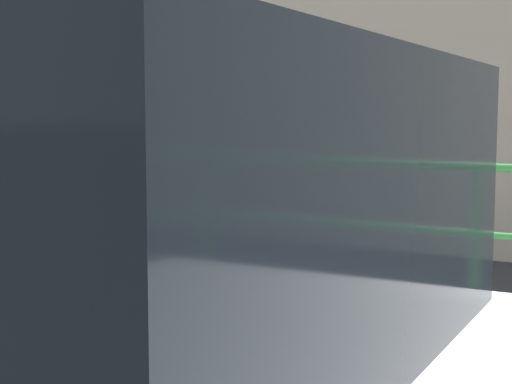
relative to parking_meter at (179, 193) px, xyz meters
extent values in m
cube|color=gray|center=(0.26, 1.04, -1.16)|extent=(36.00, 3.09, 0.14)
cylinder|color=slate|center=(0.00, 0.00, -0.56)|extent=(0.07, 0.07, 1.07)
cylinder|color=#939699|center=(0.00, 0.00, 0.14)|extent=(0.17, 0.17, 0.31)
sphere|color=silver|center=(0.00, 0.00, 0.32)|extent=(0.17, 0.17, 0.17)
cube|color=black|center=(0.00, -0.09, 0.20)|extent=(0.10, 0.01, 0.07)
cube|color=yellow|center=(0.00, -0.09, 0.08)|extent=(0.10, 0.01, 0.09)
cylinder|color=#1E233F|center=(0.66, 0.09, -0.70)|extent=(0.15, 0.15, 0.79)
cylinder|color=#1E233F|center=(0.47, 0.05, -0.70)|extent=(0.15, 0.15, 0.79)
cube|color=maroon|center=(0.56, 0.07, 0.00)|extent=(0.45, 0.30, 0.60)
sphere|color=#936B4C|center=(0.56, 0.07, 0.40)|extent=(0.21, 0.21, 0.21)
cylinder|color=maroon|center=(0.81, 0.12, 0.02)|extent=(0.09, 0.09, 0.56)
cylinder|color=maroon|center=(0.35, -0.17, 0.13)|extent=(0.18, 0.49, 0.44)
cylinder|color=#2D7A38|center=(0.26, 2.44, 0.02)|extent=(24.00, 0.06, 0.06)
cylinder|color=#2D7A38|center=(0.26, 2.44, -0.48)|extent=(24.00, 0.05, 0.05)
cylinder|color=#2D7A38|center=(-2.14, 2.44, -0.54)|extent=(0.06, 0.06, 1.11)
cylinder|color=#2D7A38|center=(0.26, 2.44, -0.54)|extent=(0.06, 0.06, 1.11)
cube|color=#ADA38E|center=(0.26, 5.67, 0.65)|extent=(32.00, 0.50, 3.75)
camera|label=1|loc=(2.10, -3.30, 0.40)|focal=53.71mm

